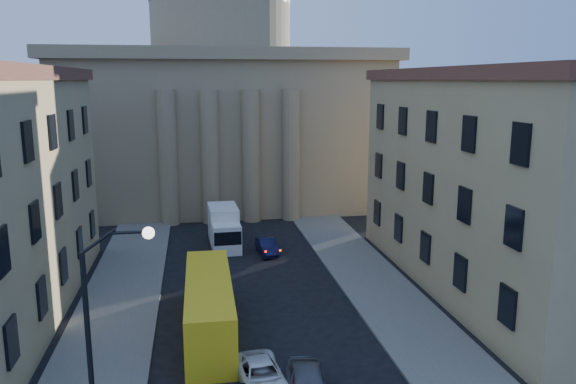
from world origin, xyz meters
name	(u,v)px	position (x,y,z in m)	size (l,w,h in m)	color
sidewalk_left	(108,338)	(-8.50, 18.00, 0.07)	(5.00, 60.00, 0.15)	#62605A
sidewalk_right	(404,316)	(8.50, 18.00, 0.07)	(5.00, 60.00, 0.15)	#62605A
church	(223,97)	(0.00, 55.47, 11.88)	(68.02, 28.76, 36.60)	#8D7457
building_right	(508,179)	(17.00, 22.00, 7.42)	(11.60, 26.60, 14.70)	tan
street_lamp	(103,324)	(-6.97, 8.00, 5.29)	(2.62, 0.44, 8.83)	black
car_left_mid	(261,376)	(-0.80, 11.67, 0.61)	(2.02, 4.38, 1.22)	white
car_right_distant	(267,246)	(2.09, 31.73, 0.63)	(1.34, 3.84, 1.27)	black
city_bus	(209,305)	(-2.97, 17.87, 1.66)	(2.66, 10.99, 3.09)	yellow
box_truck	(224,228)	(-1.20, 34.51, 1.55)	(2.56, 6.05, 3.28)	white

